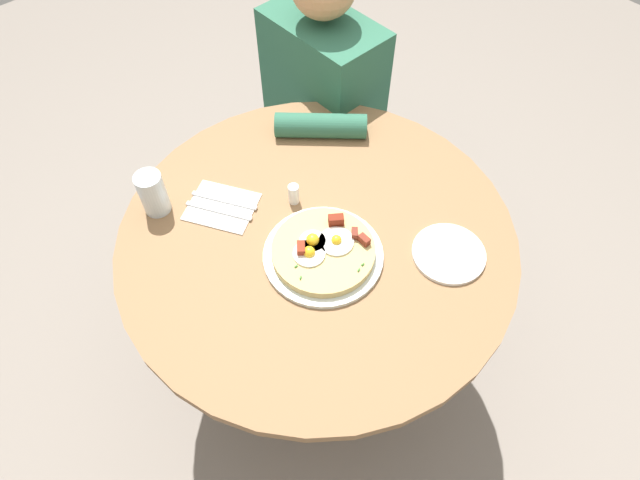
# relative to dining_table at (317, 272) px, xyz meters

# --- Properties ---
(ground_plane) EXTENTS (6.00, 6.00, 0.00)m
(ground_plane) POSITION_rel_dining_table_xyz_m (0.00, 0.00, -0.57)
(ground_plane) COLOR gray
(dining_table) EXTENTS (1.00, 1.00, 0.75)m
(dining_table) POSITION_rel_dining_table_xyz_m (0.00, 0.00, 0.00)
(dining_table) COLOR olive
(dining_table) RESTS_ON ground_plane
(person_seated) EXTENTS (0.51, 0.45, 1.14)m
(person_seated) POSITION_rel_dining_table_xyz_m (0.46, -0.44, -0.06)
(person_seated) COLOR #2D2D33
(person_seated) RESTS_ON ground_plane
(pizza_plate) EXTENTS (0.29, 0.29, 0.01)m
(pizza_plate) POSITION_rel_dining_table_xyz_m (-0.06, 0.04, 0.18)
(pizza_plate) COLOR silver
(pizza_plate) RESTS_ON dining_table
(breakfast_pizza) EXTENTS (0.25, 0.25, 0.05)m
(breakfast_pizza) POSITION_rel_dining_table_xyz_m (-0.06, 0.03, 0.20)
(breakfast_pizza) COLOR tan
(breakfast_pizza) RESTS_ON pizza_plate
(bread_plate) EXTENTS (0.18, 0.18, 0.01)m
(bread_plate) POSITION_rel_dining_table_xyz_m (-0.26, -0.19, 0.18)
(bread_plate) COLOR white
(bread_plate) RESTS_ON dining_table
(napkin) EXTENTS (0.22, 0.21, 0.00)m
(napkin) POSITION_rel_dining_table_xyz_m (0.23, 0.12, 0.18)
(napkin) COLOR white
(napkin) RESTS_ON dining_table
(fork) EXTENTS (0.16, 0.10, 0.00)m
(fork) POSITION_rel_dining_table_xyz_m (0.24, 0.11, 0.18)
(fork) COLOR silver
(fork) RESTS_ON napkin
(knife) EXTENTS (0.16, 0.10, 0.00)m
(knife) POSITION_rel_dining_table_xyz_m (0.22, 0.14, 0.18)
(knife) COLOR silver
(knife) RESTS_ON napkin
(water_glass) EXTENTS (0.07, 0.07, 0.12)m
(water_glass) POSITION_rel_dining_table_xyz_m (0.34, 0.25, 0.24)
(water_glass) COLOR silver
(water_glass) RESTS_ON dining_table
(salt_shaker) EXTENTS (0.03, 0.03, 0.06)m
(salt_shaker) POSITION_rel_dining_table_xyz_m (0.12, -0.03, 0.21)
(salt_shaker) COLOR white
(salt_shaker) RESTS_ON dining_table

